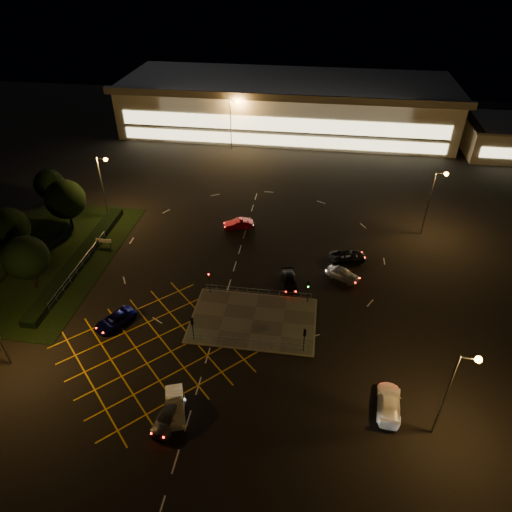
# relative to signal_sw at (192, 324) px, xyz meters

# --- Properties ---
(ground) EXTENTS (180.00, 180.00, 0.00)m
(ground) POSITION_rel_signal_sw_xyz_m (4.00, 5.99, -2.37)
(ground) COLOR black
(ground) RESTS_ON ground
(pedestrian_island) EXTENTS (14.00, 9.00, 0.12)m
(pedestrian_island) POSITION_rel_signal_sw_xyz_m (6.00, 3.99, -2.31)
(pedestrian_island) COLOR #4C4944
(pedestrian_island) RESTS_ON ground
(grass_verge) EXTENTS (18.00, 30.00, 0.08)m
(grass_verge) POSITION_rel_signal_sw_xyz_m (-24.00, 11.99, -2.33)
(grass_verge) COLOR black
(grass_verge) RESTS_ON ground
(hedge) EXTENTS (2.00, 26.00, 1.00)m
(hedge) POSITION_rel_signal_sw_xyz_m (-19.00, 11.99, -1.87)
(hedge) COLOR black
(hedge) RESTS_ON ground
(supermarket) EXTENTS (72.00, 26.50, 10.50)m
(supermarket) POSITION_rel_signal_sw_xyz_m (4.00, 67.95, 2.95)
(supermarket) COLOR beige
(supermarket) RESTS_ON ground
(retail_unit_a) EXTENTS (18.80, 14.80, 6.35)m
(retail_unit_a) POSITION_rel_signal_sw_xyz_m (50.00, 59.97, 0.85)
(retail_unit_a) COLOR beige
(retail_unit_a) RESTS_ON ground
(streetlight_se) EXTENTS (1.78, 0.56, 10.03)m
(streetlight_se) POSITION_rel_signal_sw_xyz_m (24.44, -8.01, 4.20)
(streetlight_se) COLOR slate
(streetlight_se) RESTS_ON ground
(streetlight_nw) EXTENTS (1.78, 0.56, 10.03)m
(streetlight_nw) POSITION_rel_signal_sw_xyz_m (-19.56, 23.99, 4.20)
(streetlight_nw) COLOR slate
(streetlight_nw) RESTS_ON ground
(streetlight_ne) EXTENTS (1.78, 0.56, 10.03)m
(streetlight_ne) POSITION_rel_signal_sw_xyz_m (28.44, 25.99, 4.20)
(streetlight_ne) COLOR slate
(streetlight_ne) RESTS_ON ground
(streetlight_far_left) EXTENTS (1.78, 0.56, 10.03)m
(streetlight_far_left) POSITION_rel_signal_sw_xyz_m (-5.56, 53.99, 4.20)
(streetlight_far_left) COLOR slate
(streetlight_far_left) RESTS_ON ground
(streetlight_far_right) EXTENTS (1.78, 0.56, 10.03)m
(streetlight_far_right) POSITION_rel_signal_sw_xyz_m (34.44, 55.99, 4.20)
(streetlight_far_right) COLOR slate
(streetlight_far_right) RESTS_ON ground
(signal_sw) EXTENTS (0.28, 0.30, 3.15)m
(signal_sw) POSITION_rel_signal_sw_xyz_m (0.00, 0.00, 0.00)
(signal_sw) COLOR black
(signal_sw) RESTS_ON pedestrian_island
(signal_se) EXTENTS (0.28, 0.30, 3.15)m
(signal_se) POSITION_rel_signal_sw_xyz_m (12.00, 0.00, 0.00)
(signal_se) COLOR black
(signal_se) RESTS_ON pedestrian_island
(signal_nw) EXTENTS (0.28, 0.30, 3.15)m
(signal_nw) POSITION_rel_signal_sw_xyz_m (0.00, 7.99, 0.00)
(signal_nw) COLOR black
(signal_nw) RESTS_ON pedestrian_island
(signal_ne) EXTENTS (0.28, 0.30, 3.15)m
(signal_ne) POSITION_rel_signal_sw_xyz_m (12.00, 7.99, 0.00)
(signal_ne) COLOR black
(signal_ne) RESTS_ON pedestrian_island
(tree_b) EXTENTS (5.40, 5.40, 7.35)m
(tree_b) POSITION_rel_signal_sw_xyz_m (-28.00, 11.99, 2.28)
(tree_b) COLOR black
(tree_b) RESTS_ON ground
(tree_c) EXTENTS (5.76, 5.76, 7.84)m
(tree_c) POSITION_rel_signal_sw_xyz_m (-24.00, 19.99, 2.59)
(tree_c) COLOR black
(tree_c) RESTS_ON ground
(tree_d) EXTENTS (4.68, 4.68, 6.37)m
(tree_d) POSITION_rel_signal_sw_xyz_m (-30.00, 25.99, 1.65)
(tree_d) COLOR black
(tree_d) RESTS_ON ground
(tree_e) EXTENTS (5.40, 5.40, 7.35)m
(tree_e) POSITION_rel_signal_sw_xyz_m (-22.00, 5.99, 2.28)
(tree_e) COLOR black
(tree_e) RESTS_ON ground
(car_near_silver) EXTENTS (2.56, 4.78, 1.55)m
(car_near_silver) POSITION_rel_signal_sw_xyz_m (0.27, -10.20, -1.59)
(car_near_silver) COLOR #B6BABE
(car_near_silver) RESTS_ON ground
(car_queue_white) EXTENTS (3.04, 4.90, 1.52)m
(car_queue_white) POSITION_rel_signal_sw_xyz_m (0.61, -9.15, -1.60)
(car_queue_white) COLOR silver
(car_queue_white) RESTS_ON ground
(car_left_blue) EXTENTS (4.38, 5.35, 1.36)m
(car_left_blue) POSITION_rel_signal_sw_xyz_m (-9.45, 1.08, -1.69)
(car_left_blue) COLOR #0C0D49
(car_left_blue) RESTS_ON ground
(car_far_dkgrey) EXTENTS (2.61, 4.77, 1.31)m
(car_far_dkgrey) POSITION_rel_signal_sw_xyz_m (9.55, 10.99, -1.71)
(car_far_dkgrey) COLOR black
(car_far_dkgrey) RESTS_ON ground
(car_right_silver) EXTENTS (4.73, 3.72, 1.51)m
(car_right_silver) POSITION_rel_signal_sw_xyz_m (16.28, 13.38, -1.61)
(car_right_silver) COLOR silver
(car_right_silver) RESTS_ON ground
(car_circ_red) EXTENTS (4.68, 2.67, 1.46)m
(car_circ_red) POSITION_rel_signal_sw_xyz_m (0.84, 23.62, -1.64)
(car_circ_red) COLOR maroon
(car_circ_red) RESTS_ON ground
(car_east_grey) EXTENTS (5.44, 3.57, 1.39)m
(car_east_grey) POSITION_rel_signal_sw_xyz_m (17.07, 17.56, -1.67)
(car_east_grey) COLOR black
(car_east_grey) RESTS_ON ground
(car_approach_white) EXTENTS (2.63, 5.47, 1.54)m
(car_approach_white) POSITION_rel_signal_sw_xyz_m (20.32, -5.99, -1.60)
(car_approach_white) COLOR white
(car_approach_white) RESTS_ON ground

